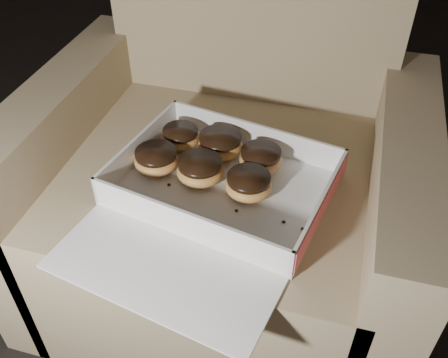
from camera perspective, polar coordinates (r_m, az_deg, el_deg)
floor at (r=1.57m, az=-15.52°, el=-1.69°), size 4.50×4.50×0.00m
armchair at (r=1.14m, az=0.27°, el=-0.82°), size 0.82×0.69×0.86m
bakery_box at (r=0.92m, az=-0.97°, el=-2.24°), size 0.46×0.52×0.07m
donut_a at (r=1.02m, az=-0.43°, el=4.02°), size 0.09×0.09×0.05m
donut_b at (r=0.98m, az=4.21°, el=2.34°), size 0.09×0.09×0.04m
donut_c at (r=0.95m, az=-2.73°, el=1.08°), size 0.09×0.09×0.05m
donut_d at (r=0.92m, az=2.83°, el=-0.62°), size 0.09×0.09×0.04m
donut_e at (r=0.99m, az=-7.73°, el=2.23°), size 0.09×0.09×0.04m
donut_f at (r=1.04m, az=-4.97°, el=4.83°), size 0.08×0.08×0.04m
crumb_a at (r=0.89m, az=6.84°, el=-4.89°), size 0.01×0.01×0.00m
crumb_b at (r=0.88m, az=8.98°, el=-5.64°), size 0.01×0.01×0.00m
crumb_c at (r=0.84m, az=3.07°, el=-7.90°), size 0.01×0.01×0.00m
crumb_d at (r=0.96m, az=-6.31°, el=-0.65°), size 0.01×0.01×0.00m
crumb_e at (r=0.90m, az=1.43°, el=-3.63°), size 0.01×0.01×0.00m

